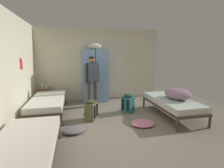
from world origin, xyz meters
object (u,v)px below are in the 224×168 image
object	(u,v)px
locker_bank	(95,75)
clothes_pile_grey	(73,130)
water_bottle	(42,85)
backpack_teal	(128,104)
bedding_heap	(178,94)
lotion_bottle	(46,86)
bed_left_front	(23,148)
bed_right	(172,102)
bed_left_rear	(48,101)
clothes_pile_pink	(143,123)
shelf_unit	(45,94)
person_traveler	(92,77)
backpack_olive	(91,110)

from	to	relation	value
locker_bank	clothes_pile_grey	world-z (taller)	locker_bank
water_bottle	backpack_teal	size ratio (longest dim) A/B	0.41
bedding_heap	lotion_bottle	world-z (taller)	bedding_heap
locker_bank	bedding_heap	size ratio (longest dim) A/B	2.59
bedding_heap	water_bottle	xyz separation A→B (m)	(-3.81, 2.07, 0.04)
bed_left_front	bed_right	bearing A→B (deg)	25.14
bed_left_front	clothes_pile_grey	xyz separation A→B (m)	(0.69, 1.13, -0.33)
bed_left_rear	bedding_heap	size ratio (longest dim) A/B	2.38
backpack_teal	clothes_pile_grey	distance (m)	1.87
bed_right	clothes_pile_pink	distance (m)	1.15
bed_left_rear	clothes_pile_pink	world-z (taller)	bed_left_rear
shelf_unit	clothes_pile_pink	xyz separation A→B (m)	(2.58, -2.42, -0.30)
backpack_teal	bed_left_rear	bearing A→B (deg)	172.05
bedding_heap	water_bottle	bearing A→B (deg)	151.47
bedding_heap	lotion_bottle	xyz separation A→B (m)	(-3.66, 2.01, -0.00)
lotion_bottle	backpack_teal	world-z (taller)	lotion_bottle
bedding_heap	backpack_teal	world-z (taller)	bedding_heap
bed_right	person_traveler	distance (m)	2.51
bedding_heap	clothes_pile_grey	distance (m)	2.89
locker_bank	shelf_unit	world-z (taller)	locker_bank
shelf_unit	lotion_bottle	xyz separation A→B (m)	(0.07, -0.04, 0.29)
shelf_unit	clothes_pile_pink	world-z (taller)	shelf_unit
bed_right	clothes_pile_pink	size ratio (longest dim) A/B	3.25
person_traveler	lotion_bottle	size ratio (longest dim) A/B	11.47
shelf_unit	bed_right	size ratio (longest dim) A/B	0.30
bed_left_front	water_bottle	size ratio (longest dim) A/B	8.43
locker_bank	bed_left_rear	distance (m)	1.96
water_bottle	lotion_bottle	xyz separation A→B (m)	(0.15, -0.06, -0.04)
locker_bank	lotion_bottle	world-z (taller)	locker_bank
lotion_bottle	backpack_teal	distance (m)	2.86
bed_right	locker_bank	bearing A→B (deg)	133.36
shelf_unit	bed_left_front	xyz separation A→B (m)	(0.25, -3.58, 0.04)
bedding_heap	clothes_pile_pink	size ratio (longest dim) A/B	1.36
bed_left_front	lotion_bottle	size ratio (longest dim) A/B	13.40
bed_right	bed_left_rear	bearing A→B (deg)	165.74
backpack_teal	backpack_olive	world-z (taller)	same
bed_right	bed_left_front	bearing A→B (deg)	-154.86
shelf_unit	bedding_heap	xyz separation A→B (m)	(3.73, -2.05, 0.29)
shelf_unit	backpack_teal	distance (m)	2.91
shelf_unit	clothes_pile_grey	distance (m)	2.64
bed_left_front	bedding_heap	xyz separation A→B (m)	(3.48, 1.52, 0.25)
bedding_heap	backpack_teal	distance (m)	1.40
shelf_unit	clothes_pile_grey	bearing A→B (deg)	-69.08
backpack_teal	clothes_pile_grey	xyz separation A→B (m)	(-1.58, -0.98, -0.20)
bedding_heap	clothes_pile_grey	world-z (taller)	bedding_heap
clothes_pile_grey	clothes_pile_pink	bearing A→B (deg)	1.17
water_bottle	backpack_olive	bearing A→B (deg)	-51.26
water_bottle	lotion_bottle	bearing A→B (deg)	-21.80
locker_bank	bedding_heap	world-z (taller)	locker_bank
bed_right	shelf_unit	bearing A→B (deg)	150.95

